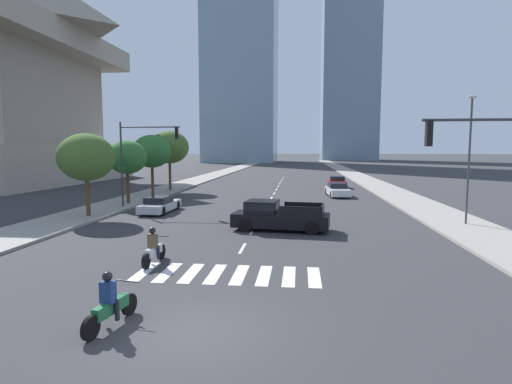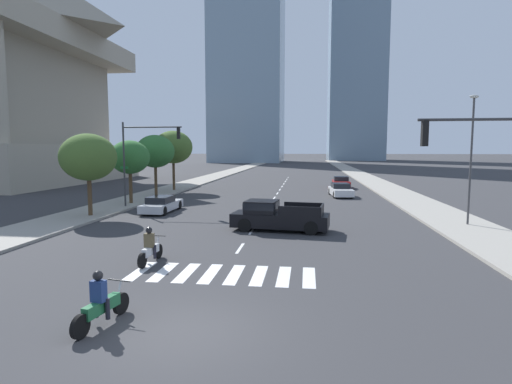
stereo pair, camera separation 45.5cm
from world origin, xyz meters
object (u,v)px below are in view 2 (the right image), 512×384
object	(u,v)px
pickup_truck	(276,216)
sedan_red_2	(341,183)
motorcycle_lead	(150,249)
sedan_silver_0	(162,205)
street_tree_fourth	(173,147)
motorcycle_trailing	(101,304)
sedan_white_1	(341,190)
street_tree_second	(130,157)
traffic_signal_near	(502,161)
street_tree_third	(155,151)
street_lamp_east	(471,150)
traffic_signal_far	(144,149)
street_tree_nearest	(88,157)

from	to	relation	value
pickup_truck	sedan_red_2	distance (m)	27.11
sedan_red_2	motorcycle_lead	bearing A→B (deg)	-16.47
sedan_silver_0	street_tree_fourth	xyz separation A→B (m)	(-3.91, 14.72, 4.22)
sedan_red_2	motorcycle_trailing	bearing A→B (deg)	-12.81
motorcycle_lead	pickup_truck	world-z (taller)	pickup_truck
motorcycle_lead	sedan_white_1	world-z (taller)	motorcycle_lead
pickup_truck	sedan_red_2	size ratio (longest dim) A/B	1.31
sedan_red_2	street_tree_second	distance (m)	25.35
traffic_signal_near	street_tree_third	bearing A→B (deg)	-47.85
sedan_silver_0	street_lamp_east	bearing A→B (deg)	-97.81
motorcycle_lead	traffic_signal_far	distance (m)	16.53
pickup_truck	street_lamp_east	bearing A→B (deg)	-160.70
street_lamp_east	sedan_red_2	bearing A→B (deg)	102.77
traffic_signal_near	street_tree_second	xyz separation A→B (m)	(-20.97, 17.44, -0.25)
sedan_white_1	street_tree_fourth	size ratio (longest dim) A/B	0.75
motorcycle_lead	sedan_red_2	bearing A→B (deg)	-13.38
motorcycle_lead	street_tree_third	world-z (taller)	street_tree_third
sedan_white_1	traffic_signal_far	bearing A→B (deg)	-61.17
sedan_silver_0	traffic_signal_far	bearing A→B (deg)	50.26
sedan_red_2	street_tree_nearest	world-z (taller)	street_tree_nearest
traffic_signal_near	street_tree_fourth	world-z (taller)	street_tree_fourth
pickup_truck	traffic_signal_far	distance (m)	13.50
sedan_red_2	street_lamp_east	xyz separation A→B (m)	(5.46, -24.06, 3.88)
sedan_silver_0	traffic_signal_near	bearing A→B (deg)	-127.38
sedan_white_1	street_lamp_east	distance (m)	16.94
sedan_red_2	traffic_signal_near	world-z (taller)	traffic_signal_near
street_lamp_east	street_tree_third	size ratio (longest dim) A/B	1.30
motorcycle_lead	sedan_white_1	size ratio (longest dim) A/B	0.44
sedan_silver_0	motorcycle_lead	bearing A→B (deg)	-160.24
traffic_signal_far	street_tree_third	world-z (taller)	traffic_signal_far
sedan_white_1	pickup_truck	bearing A→B (deg)	-20.28
sedan_red_2	street_tree_second	size ratio (longest dim) A/B	0.83
street_tree_second	sedan_white_1	bearing A→B (deg)	25.27
sedan_silver_0	street_tree_second	bearing A→B (deg)	49.05
motorcycle_lead	sedan_red_2	xyz separation A→B (m)	(10.19, 33.90, 0.04)
sedan_red_2	street_tree_fourth	distance (m)	19.80
sedan_red_2	sedan_white_1	bearing A→B (deg)	-4.50
sedan_white_1	traffic_signal_far	distance (m)	19.13
street_tree_nearest	pickup_truck	bearing A→B (deg)	-12.87
street_tree_third	motorcycle_trailing	bearing A→B (deg)	-72.06
street_lamp_east	street_tree_third	world-z (taller)	street_lamp_east
sedan_silver_0	street_tree_third	world-z (taller)	street_tree_third
motorcycle_lead	street_tree_third	distance (m)	24.24
pickup_truck	street_lamp_east	world-z (taller)	street_lamp_east
motorcycle_trailing	street_tree_nearest	size ratio (longest dim) A/B	0.40
traffic_signal_near	street_tree_nearest	distance (m)	23.66
sedan_silver_0	sedan_white_1	size ratio (longest dim) A/B	0.97
motorcycle_trailing	street_tree_second	bearing A→B (deg)	32.76
motorcycle_lead	street_lamp_east	world-z (taller)	street_lamp_east
street_lamp_east	traffic_signal_far	bearing A→B (deg)	167.14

